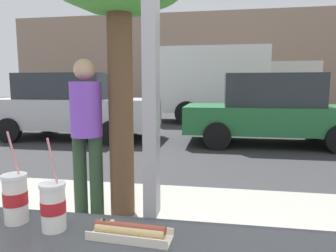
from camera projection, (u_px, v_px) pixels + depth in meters
name	position (u px, v px, depth m)	size (l,w,h in m)	color
ground_plane	(210.00, 136.00, 9.04)	(60.00, 60.00, 0.00)	#2D2D30
sidewalk_strip	(189.00, 242.00, 2.77)	(16.00, 2.80, 0.10)	gray
building_facade_far	(216.00, 61.00, 20.11)	(28.00, 1.20, 6.19)	gray
soda_cup_left	(15.00, 198.00, 1.08)	(0.09, 0.09, 0.33)	silver
soda_cup_right	(53.00, 206.00, 1.03)	(0.09, 0.09, 0.32)	white
hotdog_tray_near	(130.00, 231.00, 0.98)	(0.27, 0.11, 0.05)	beige
parked_car_silver	(73.00, 106.00, 8.52)	(4.55, 2.00, 1.80)	#BCBCC1
parked_car_green	(270.00, 109.00, 7.66)	(4.26, 2.08, 1.76)	#236B38
box_truck	(226.00, 83.00, 12.25)	(6.26, 2.44, 2.96)	silver
pedestrian	(87.00, 127.00, 3.14)	(0.32, 0.32, 1.63)	#283F29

